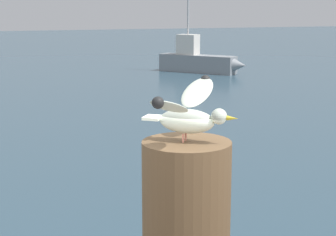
% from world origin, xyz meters
% --- Properties ---
extents(seagull, '(0.49, 0.60, 0.23)m').
position_xyz_m(seagull, '(0.37, -0.38, 2.52)').
color(seagull, '#C67660').
rests_on(seagull, mooring_post).
extents(boat_grey, '(3.14, 3.34, 4.88)m').
position_xyz_m(boat_grey, '(8.35, 20.43, 0.53)').
color(boat_grey, gray).
rests_on(boat_grey, ground_plane).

